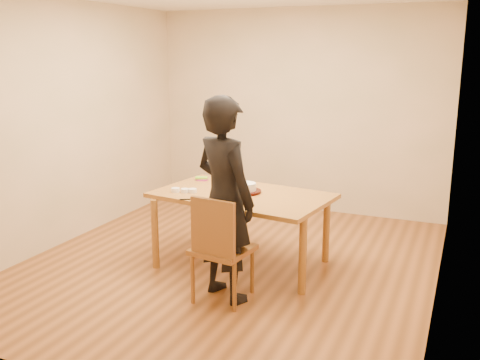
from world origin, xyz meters
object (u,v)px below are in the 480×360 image
at_px(dining_table, 242,196).
at_px(person, 225,200).
at_px(dining_chair, 223,250).
at_px(cake_plate, 246,191).
at_px(cake, 246,187).

bearing_deg(dining_table, person, -70.35).
bearing_deg(dining_chair, cake_plate, 106.80).
relative_size(cake_plate, cake, 1.51).
relative_size(dining_table, dining_chair, 3.70).
xyz_separation_m(cake_plate, cake, (0.00, 0.00, 0.04)).
xyz_separation_m(cake_plate, person, (0.13, -0.78, 0.13)).
relative_size(dining_chair, person, 0.26).
distance_m(cake_plate, person, 0.80).
height_order(dining_chair, person, person).
height_order(dining_table, cake_plate, cake_plate).
distance_m(dining_chair, cake_plate, 0.89).
bearing_deg(person, cake_plate, -55.91).
relative_size(dining_chair, cake_plate, 1.50).
bearing_deg(cake, dining_table, -114.48).
xyz_separation_m(dining_chair, cake, (-0.13, 0.83, 0.36)).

